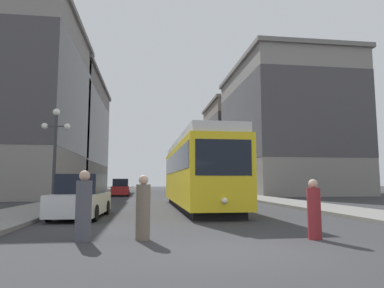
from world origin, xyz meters
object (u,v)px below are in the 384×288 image
parked_car_left_mid (82,198)px  pedestrian_on_sidewalk (84,208)px  pedestrian_crossing_far (314,211)px  parked_car_left_near (121,188)px  pedestrian_crossing_near (143,210)px  streetcar (196,172)px  lamp_post_left_near (55,142)px  transit_bus (205,178)px

parked_car_left_mid → pedestrian_on_sidewalk: bearing=-76.7°
pedestrian_crossing_far → parked_car_left_near: bearing=42.3°
parked_car_left_mid → pedestrian_crossing_near: size_ratio=2.75×
pedestrian_crossing_near → pedestrian_on_sidewalk: (-1.52, -0.01, 0.05)m
streetcar → lamp_post_left_near: (-7.50, -1.69, 1.42)m
parked_car_left_mid → pedestrian_on_sidewalk: parked_car_left_mid is taller
pedestrian_crossing_far → transit_bus: bearing=23.9°
parked_car_left_near → pedestrian_crossing_far: 29.73m
transit_bus → lamp_post_left_near: size_ratio=2.50×
pedestrian_crossing_near → lamp_post_left_near: bearing=-95.7°
transit_bus → pedestrian_crossing_near: bearing=-102.5°
pedestrian_crossing_near → parked_car_left_near: bearing=-117.8°
transit_bus → streetcar: bearing=-101.0°
transit_bus → parked_car_left_mid: bearing=-111.1°
transit_bus → parked_car_left_mid: 26.26m
parked_car_left_mid → lamp_post_left_near: 4.35m
parked_car_left_near → pedestrian_crossing_near: (2.64, -28.36, -0.06)m
pedestrian_on_sidewalk → streetcar: bearing=118.6°
parked_car_left_near → pedestrian_on_sidewalk: parked_car_left_near is taller
pedestrian_on_sidewalk → pedestrian_crossing_far: bearing=47.0°
transit_bus → pedestrian_on_sidewalk: size_ratio=7.05×
streetcar → parked_car_left_mid: size_ratio=3.02×
streetcar → parked_car_left_near: size_ratio=3.13×
streetcar → parked_car_left_near: 18.81m
transit_bus → pedestrian_on_sidewalk: bearing=-105.2°
streetcar → pedestrian_crossing_far: (1.55, -10.95, -1.37)m
pedestrian_on_sidewalk → lamp_post_left_near: bearing=160.7°
parked_car_left_mid → lamp_post_left_near: bearing=126.2°
streetcar → pedestrian_on_sidewalk: streetcar is taller
transit_bus → lamp_post_left_near: (-11.46, -21.58, 1.58)m
streetcar → pedestrian_crossing_near: streetcar is taller
parked_car_left_mid → lamp_post_left_near: (-1.90, 2.85, 2.68)m
parked_car_left_mid → pedestrian_crossing_far: size_ratio=2.93×
parked_car_left_near → pedestrian_crossing_near: bearing=-86.6°
streetcar → parked_car_left_mid: (-5.60, -4.54, -1.26)m
transit_bus → parked_car_left_near: transit_bus is taller
pedestrian_crossing_far → pedestrian_on_sidewalk: 6.05m
streetcar → parked_car_left_near: (-5.60, 17.91, -1.26)m
pedestrian_crossing_near → streetcar: bearing=-138.9°
pedestrian_on_sidewalk → transit_bus: bearing=126.2°
transit_bus → pedestrian_on_sidewalk: (-8.44, -30.36, -1.11)m
parked_car_left_near → streetcar: bearing=-74.6°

